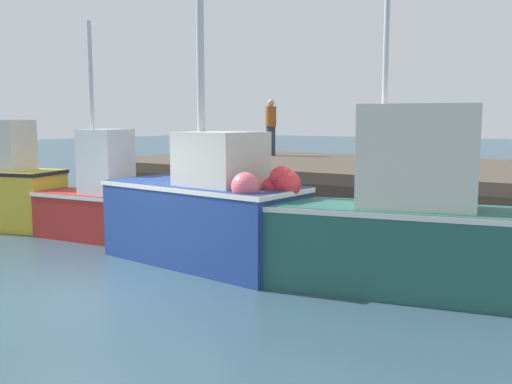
{
  "coord_description": "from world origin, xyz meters",
  "views": [
    {
      "loc": [
        6.89,
        -5.28,
        2.53
      ],
      "look_at": [
        -0.17,
        5.58,
        0.88
      ],
      "focal_mm": 39.11,
      "sensor_mm": 36.0,
      "label": 1
    }
  ],
  "objects": [
    {
      "name": "fishing_boat_mid",
      "position": [
        0.78,
        2.44,
        0.93
      ],
      "size": [
        3.91,
        1.87,
        5.22
      ],
      "color": "navy",
      "rests_on": "ground"
    },
    {
      "name": "fishing_boat_far_side",
      "position": [
        4.0,
        2.64,
        1.04
      ],
      "size": [
        4.3,
        2.13,
        5.63
      ],
      "color": "#23564C",
      "rests_on": "ground"
    },
    {
      "name": "rowboat",
      "position": [
        5.05,
        4.27,
        0.19
      ],
      "size": [
        1.91,
        0.66,
        0.42
      ],
      "color": "silver",
      "rests_on": "ground"
    },
    {
      "name": "ground",
      "position": [
        0.0,
        0.0,
        -0.05
      ],
      "size": [
        120.0,
        160.0,
        0.1
      ],
      "color": "#2D4756"
    },
    {
      "name": "dockworker",
      "position": [
        -2.19,
        9.52,
        2.34
      ],
      "size": [
        0.34,
        0.34,
        1.73
      ],
      "color": "#2D3342",
      "rests_on": "pier"
    },
    {
      "name": "fishing_boat_near_right",
      "position": [
        -2.39,
        2.78,
        0.84
      ],
      "size": [
        2.86,
        1.34,
        4.59
      ],
      "color": "maroon",
      "rests_on": "ground"
    },
    {
      "name": "pier",
      "position": [
        2.02,
        7.83,
        1.21
      ],
      "size": [
        14.75,
        6.48,
        1.47
      ],
      "color": "#473D33",
      "rests_on": "ground"
    }
  ]
}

